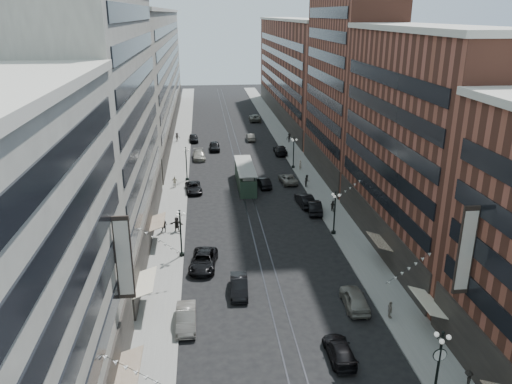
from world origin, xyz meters
name	(u,v)px	position (x,y,z in m)	size (l,w,h in m)	color
ground	(241,170)	(0.00, 60.00, 0.00)	(220.00, 220.00, 0.00)	black
sidewalk_west	(179,156)	(-11.00, 70.00, 0.07)	(4.00, 180.00, 0.15)	gray
sidewalk_east	(293,153)	(11.00, 70.00, 0.07)	(4.00, 180.00, 0.15)	gray
rail_west	(233,155)	(-0.70, 70.00, 0.01)	(0.12, 180.00, 0.02)	#2D2D33
rail_east	(241,155)	(0.70, 70.00, 0.01)	(0.12, 180.00, 0.02)	#2D2D33
building_west_mid	(106,126)	(-17.00, 33.00, 14.00)	(8.00, 36.00, 28.00)	#A5A293
building_west_far	(154,72)	(-17.00, 96.00, 13.00)	(8.00, 90.00, 26.00)	#A5A293
building_east_mid	(418,146)	(17.00, 28.00, 12.00)	(8.00, 30.00, 24.00)	brown
building_east_tower	(350,45)	(17.00, 56.00, 21.00)	(8.00, 26.00, 42.00)	brown
building_east_far	(293,71)	(17.00, 105.00, 12.00)	(8.00, 72.00, 24.00)	brown
lamppost_sw_far	(181,231)	(-9.20, 28.00, 3.10)	(1.03, 1.14, 5.52)	black
lamppost_sw_mid	(186,163)	(-9.20, 55.00, 3.10)	(1.03, 1.14, 5.52)	black
lamppost_se_near	(439,361)	(9.20, 4.00, 3.22)	(1.08, 1.14, 5.52)	black
lamppost_se_far	(335,211)	(9.20, 32.00, 3.10)	(1.03, 1.14, 5.52)	black
lamppost_se_mid	(294,151)	(9.20, 60.00, 3.10)	(1.03, 1.14, 5.52)	black
streetcar	(245,176)	(0.00, 51.59, 1.55)	(2.68, 12.12, 3.35)	#253A2B
car_1	(186,318)	(-8.40, 14.71, 0.80)	(1.68, 4.83, 1.59)	slate
car_2	(203,261)	(-6.80, 25.25, 0.81)	(2.67, 5.80, 1.61)	black
car_4	(355,299)	(7.05, 16.07, 0.86)	(2.03, 5.05, 1.72)	gray
car_5	(239,286)	(-3.41, 19.63, 0.79)	(1.66, 4.77, 1.57)	black
car_6	(339,350)	(3.73, 9.09, 0.70)	(1.95, 4.79, 1.39)	black
pedestrian_2	(164,225)	(-11.58, 34.59, 1.12)	(0.95, 0.52, 1.95)	black
pedestrian_3	(468,380)	(11.92, 4.54, 0.93)	(1.01, 0.42, 1.57)	black
pedestrian_4	(390,310)	(9.59, 13.80, 0.97)	(0.96, 0.44, 1.64)	gray
car_7	(194,187)	(-8.09, 49.57, 0.70)	(2.32, 5.04, 1.40)	black
car_8	(199,155)	(-7.26, 67.64, 0.79)	(2.21, 5.44, 1.58)	gray
car_9	(194,138)	(-8.40, 81.38, 0.79)	(1.87, 4.64, 1.58)	black
car_10	(314,207)	(8.40, 39.35, 0.83)	(1.77, 5.06, 1.67)	black
car_11	(288,179)	(6.92, 52.22, 0.71)	(2.35, 5.09, 1.41)	gray
car_12	(280,150)	(8.40, 69.65, 0.84)	(2.34, 5.76, 1.67)	black
car_13	(215,146)	(-4.18, 73.76, 0.85)	(2.01, 5.00, 1.70)	black
car_14	(251,137)	(3.74, 81.22, 0.75)	(1.58, 4.53, 1.49)	#636058
pedestrian_5	(177,224)	(-10.01, 34.71, 1.09)	(1.75, 0.50, 1.89)	black
pedestrian_6	(175,182)	(-11.01, 51.79, 1.01)	(1.01, 0.46, 1.72)	beige
pedestrian_7	(333,206)	(10.95, 39.31, 0.90)	(0.73, 0.40, 1.50)	black
pedestrian_8	(300,165)	(10.17, 58.65, 1.01)	(0.63, 0.41, 1.72)	#B5A796
pedestrian_9	(289,138)	(11.59, 78.10, 1.11)	(1.24, 0.51, 1.91)	black
car_extra_0	(264,182)	(2.83, 50.64, 0.75)	(1.59, 4.56, 1.50)	black
car_extra_1	(305,200)	(7.67, 42.13, 0.84)	(1.78, 5.10, 1.68)	black
car_extra_2	(255,118)	(6.80, 101.31, 0.84)	(2.79, 6.04, 1.68)	slate
pedestrian_extra_0	(307,181)	(9.54, 49.77, 1.11)	(0.93, 0.51, 1.92)	black
pedestrian_extra_1	(177,137)	(-11.85, 81.52, 1.06)	(1.18, 0.49, 1.83)	black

